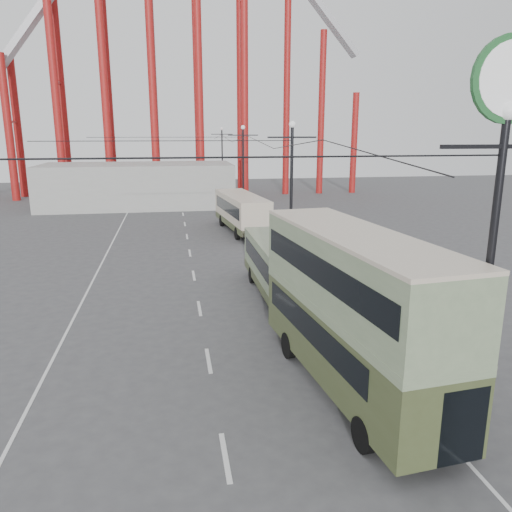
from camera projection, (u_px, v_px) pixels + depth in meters
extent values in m
plane|color=#444446|center=(250.00, 414.00, 15.70)|extent=(160.00, 160.00, 0.00)
cube|color=silver|center=(192.00, 263.00, 33.71)|extent=(0.15, 82.00, 0.01)
cube|color=silver|center=(281.00, 256.00, 35.71)|extent=(0.12, 120.00, 0.01)
cube|color=silver|center=(102.00, 263.00, 33.69)|extent=(0.12, 120.00, 0.01)
cylinder|color=black|center=(486.00, 299.00, 12.65)|extent=(0.20, 0.20, 9.00)
cylinder|color=black|center=(468.00, 446.00, 13.68)|extent=(0.44, 0.44, 0.50)
cube|color=black|center=(504.00, 146.00, 11.73)|extent=(3.20, 0.10, 0.10)
sphere|color=white|center=(508.00, 111.00, 11.54)|extent=(0.44, 0.44, 0.44)
cylinder|color=#1F5A29|center=(511.00, 79.00, 11.37)|extent=(2.00, 0.12, 2.00)
cylinder|color=white|center=(511.00, 79.00, 11.37)|extent=(1.70, 0.16, 1.70)
cylinder|color=black|center=(291.00, 197.00, 32.74)|extent=(0.20, 0.20, 9.00)
cylinder|color=black|center=(290.00, 259.00, 33.77)|extent=(0.44, 0.44, 0.50)
cube|color=black|center=(292.00, 137.00, 31.82)|extent=(3.20, 0.10, 0.10)
sphere|color=white|center=(292.00, 124.00, 31.63)|extent=(0.44, 0.44, 0.44)
cylinder|color=black|center=(243.00, 171.00, 53.78)|extent=(0.20, 0.20, 9.00)
cylinder|color=black|center=(243.00, 210.00, 54.81)|extent=(0.44, 0.44, 0.50)
cube|color=black|center=(243.00, 135.00, 52.87)|extent=(3.20, 0.10, 0.10)
sphere|color=white|center=(243.00, 127.00, 52.67)|extent=(0.44, 0.44, 0.44)
cylinder|color=black|center=(222.00, 160.00, 74.83)|extent=(0.20, 0.20, 9.00)
cylinder|color=black|center=(223.00, 189.00, 75.86)|extent=(0.44, 0.44, 0.50)
cube|color=black|center=(222.00, 134.00, 73.91)|extent=(3.20, 0.10, 0.10)
sphere|color=white|center=(222.00, 129.00, 73.72)|extent=(0.44, 0.44, 0.44)
cylinder|color=maroon|center=(8.00, 129.00, 62.55)|extent=(1.00, 1.00, 18.00)
cylinder|color=maroon|center=(18.00, 129.00, 66.38)|extent=(1.00, 1.00, 18.00)
cylinder|color=maroon|center=(55.00, 92.00, 62.44)|extent=(1.00, 1.00, 27.00)
cylinder|color=maroon|center=(62.00, 94.00, 66.27)|extent=(1.00, 1.00, 27.00)
cylinder|color=maroon|center=(102.00, 55.00, 62.33)|extent=(1.00, 1.00, 36.00)
cylinder|color=maroon|center=(106.00, 59.00, 66.15)|extent=(1.00, 1.00, 36.00)
cylinder|color=maroon|center=(149.00, 18.00, 62.22)|extent=(1.00, 1.00, 45.00)
cylinder|color=maroon|center=(150.00, 24.00, 66.04)|extent=(1.00, 1.00, 45.00)
cylinder|color=maroon|center=(287.00, 84.00, 67.92)|extent=(0.90, 0.90, 30.00)
cylinder|color=maroon|center=(321.00, 114.00, 69.70)|extent=(0.90, 0.90, 22.00)
cylinder|color=maroon|center=(354.00, 144.00, 71.48)|extent=(0.90, 0.90, 14.00)
cube|color=#9D9DA1|center=(324.00, 13.00, 66.55)|extent=(9.89, 2.00, 10.87)
cube|color=#979893|center=(138.00, 185.00, 59.08)|extent=(22.00, 10.00, 5.00)
cube|color=#3B4424|center=(350.00, 343.00, 16.86)|extent=(3.68, 10.51, 2.26)
cube|color=black|center=(351.00, 330.00, 16.74)|extent=(3.50, 8.47, 0.93)
cube|color=#6C805D|center=(352.00, 307.00, 16.55)|extent=(3.70, 10.51, 0.31)
cube|color=#6C805D|center=(354.00, 270.00, 16.23)|extent=(3.68, 10.51, 2.26)
cube|color=black|center=(354.00, 267.00, 16.21)|extent=(3.65, 9.90, 0.87)
cube|color=beige|center=(356.00, 234.00, 15.95)|extent=(3.70, 10.51, 0.12)
cylinder|color=black|center=(289.00, 345.00, 19.52)|extent=(0.40, 1.05, 1.03)
cylinder|color=black|center=(343.00, 339.00, 20.14)|extent=(0.40, 1.05, 1.03)
cylinder|color=black|center=(364.00, 435.00, 13.76)|extent=(0.40, 1.05, 1.03)
cylinder|color=black|center=(437.00, 422.00, 14.38)|extent=(0.40, 1.05, 1.03)
cube|color=#6C805D|center=(282.00, 269.00, 26.15)|extent=(2.38, 10.41, 2.27)
cube|color=black|center=(282.00, 262.00, 26.06)|extent=(2.42, 9.27, 0.90)
cube|color=#3B4424|center=(281.00, 285.00, 26.37)|extent=(2.41, 10.41, 0.47)
cube|color=#6C805D|center=(282.00, 246.00, 25.86)|extent=(2.40, 10.41, 0.15)
cylinder|color=black|center=(253.00, 276.00, 29.06)|extent=(0.27, 0.95, 0.95)
cylinder|color=black|center=(288.00, 274.00, 29.41)|extent=(0.27, 0.95, 0.95)
cylinder|color=black|center=(274.00, 313.00, 23.09)|extent=(0.27, 0.95, 0.95)
cylinder|color=black|center=(319.00, 310.00, 23.44)|extent=(0.27, 0.95, 0.95)
cube|color=beige|center=(241.00, 211.00, 44.12)|extent=(3.68, 10.71, 2.52)
cube|color=black|center=(241.00, 206.00, 44.02)|extent=(3.59, 9.46, 1.00)
cube|color=#3B4424|center=(242.00, 222.00, 44.36)|extent=(3.71, 10.71, 0.52)
cube|color=beige|center=(241.00, 196.00, 43.80)|extent=(3.70, 10.71, 0.17)
cylinder|color=black|center=(222.00, 221.00, 46.68)|extent=(0.40, 1.07, 1.05)
cylinder|color=black|center=(247.00, 220.00, 47.30)|extent=(0.40, 1.07, 1.05)
cylinder|color=black|center=(237.00, 233.00, 41.19)|extent=(0.40, 1.07, 1.05)
cylinder|color=black|center=(264.00, 231.00, 41.80)|extent=(0.40, 1.07, 1.05)
imported|color=black|center=(273.00, 292.00, 24.95)|extent=(0.68, 0.51, 1.70)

